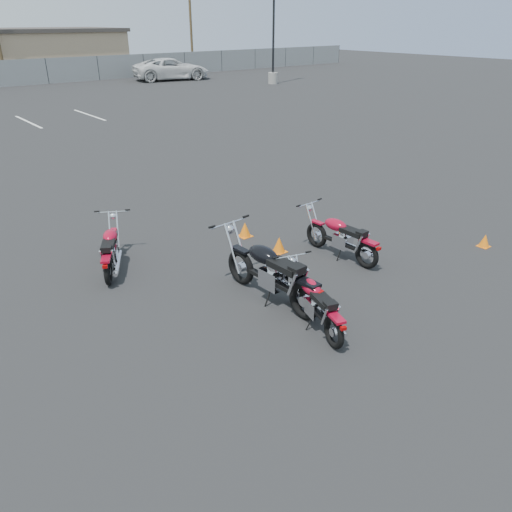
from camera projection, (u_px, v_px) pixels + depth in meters
ground at (269, 305)px, 8.51m from camera, size 120.00×120.00×0.00m
motorcycle_front_red at (111, 250)px, 9.57m from camera, size 1.25×1.75×0.90m
motorcycle_second_black at (272, 273)px, 8.46m from camera, size 0.91×2.36×1.15m
motorcycle_third_red at (316, 303)px, 7.78m from camera, size 0.91×1.79×0.88m
motorcycle_rear_red at (342, 237)px, 10.06m from camera, size 0.75×1.94×0.95m
training_cone_near at (245, 229)px, 11.15m from camera, size 0.28×0.28×0.33m
training_cone_far at (485, 240)px, 10.65m from camera, size 0.23×0.23×0.28m
training_cone_extra at (279, 245)px, 10.39m from camera, size 0.28×0.28×0.33m
light_pole_east at (273, 40)px, 36.29m from camera, size 0.80×0.70×11.38m
tan_building_east at (34, 51)px, 44.24m from camera, size 14.40×9.40×3.70m
utility_pole_d at (190, 16)px, 48.19m from camera, size 1.80×0.24×9.00m
white_van at (171, 63)px, 39.40m from camera, size 4.21×7.31×2.61m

